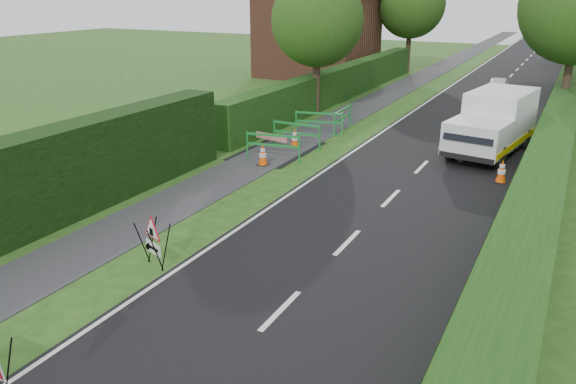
% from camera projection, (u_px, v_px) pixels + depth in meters
% --- Properties ---
extents(ground, '(120.00, 120.00, 0.00)m').
position_uv_depth(ground, '(147.00, 304.00, 11.22)').
color(ground, '#234814').
rests_on(ground, ground).
extents(road_surface, '(6.00, 90.00, 0.02)m').
position_uv_depth(road_surface, '(510.00, 78.00, 39.29)').
color(road_surface, black).
rests_on(road_surface, ground).
extents(footpath, '(2.00, 90.00, 0.02)m').
position_uv_depth(footpath, '(431.00, 72.00, 41.68)').
color(footpath, '#2D2D30').
rests_on(footpath, ground).
extents(hedge_west_far, '(1.00, 24.00, 1.80)m').
position_uv_depth(hedge_west_far, '(339.00, 99.00, 31.71)').
color(hedge_west_far, '#14380F').
rests_on(hedge_west_far, ground).
extents(hedge_east, '(1.20, 50.00, 1.50)m').
position_uv_depth(hedge_east, '(554.00, 151.00, 21.73)').
color(hedge_east, '#14380F').
rests_on(hedge_east, ground).
extents(house_west, '(7.50, 7.40, 7.88)m').
position_uv_depth(house_west, '(318.00, 33.00, 39.55)').
color(house_west, brown).
rests_on(house_west, ground).
extents(tree_nw, '(4.40, 4.40, 6.70)m').
position_uv_depth(tree_nw, '(317.00, 20.00, 26.67)').
color(tree_nw, '#2D2116').
rests_on(tree_nw, ground).
extents(tree_fw, '(4.80, 4.80, 7.24)m').
position_uv_depth(tree_fw, '(411.00, 4.00, 39.88)').
color(tree_fw, '#2D2116').
rests_on(tree_fw, ground).
extents(triangle_sign, '(0.92, 0.92, 1.06)m').
position_uv_depth(triangle_sign, '(152.00, 237.00, 12.47)').
color(triangle_sign, black).
rests_on(triangle_sign, ground).
extents(works_van, '(2.73, 5.28, 2.30)m').
position_uv_depth(works_van, '(494.00, 122.00, 20.98)').
color(works_van, silver).
rests_on(works_van, ground).
extents(traffic_cone_0, '(0.38, 0.38, 0.79)m').
position_uv_depth(traffic_cone_0, '(502.00, 171.00, 18.04)').
color(traffic_cone_0, black).
rests_on(traffic_cone_0, ground).
extents(traffic_cone_1, '(0.38, 0.38, 0.79)m').
position_uv_depth(traffic_cone_1, '(501.00, 150.00, 20.43)').
color(traffic_cone_1, black).
rests_on(traffic_cone_1, ground).
extents(traffic_cone_2, '(0.38, 0.38, 0.79)m').
position_uv_depth(traffic_cone_2, '(510.00, 142.00, 21.46)').
color(traffic_cone_2, black).
rests_on(traffic_cone_2, ground).
extents(traffic_cone_3, '(0.38, 0.38, 0.79)m').
position_uv_depth(traffic_cone_3, '(263.00, 155.00, 19.81)').
color(traffic_cone_3, black).
rests_on(traffic_cone_3, ground).
extents(traffic_cone_4, '(0.38, 0.38, 0.79)m').
position_uv_depth(traffic_cone_4, '(295.00, 138.00, 22.01)').
color(traffic_cone_4, black).
rests_on(traffic_cone_4, ground).
extents(ped_barrier_0, '(2.09, 0.71, 1.00)m').
position_uv_depth(ped_barrier_0, '(273.00, 143.00, 20.38)').
color(ped_barrier_0, '#178130').
rests_on(ped_barrier_0, ground).
extents(ped_barrier_1, '(2.06, 0.37, 1.00)m').
position_uv_depth(ped_barrier_1, '(297.00, 131.00, 22.06)').
color(ped_barrier_1, '#178130').
rests_on(ped_barrier_1, ground).
extents(ped_barrier_2, '(2.08, 0.86, 1.00)m').
position_uv_depth(ped_barrier_2, '(319.00, 120.00, 23.95)').
color(ped_barrier_2, '#178130').
rests_on(ped_barrier_2, ground).
extents(ped_barrier_3, '(0.43, 2.07, 1.00)m').
position_uv_depth(ped_barrier_3, '(343.00, 116.00, 24.61)').
color(ped_barrier_3, '#178130').
rests_on(ped_barrier_3, ground).
extents(redwhite_plank, '(1.49, 0.28, 0.25)m').
position_uv_depth(redwhite_plank, '(271.00, 148.00, 22.08)').
color(redwhite_plank, red).
rests_on(redwhite_plank, ground).
extents(hatchback_car, '(1.53, 3.26, 1.08)m').
position_uv_depth(hatchback_car, '(497.00, 87.00, 32.30)').
color(hatchback_car, white).
rests_on(hatchback_car, ground).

